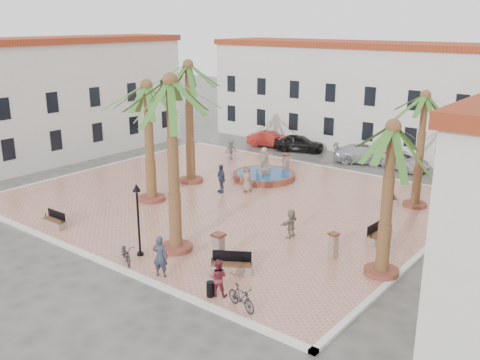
# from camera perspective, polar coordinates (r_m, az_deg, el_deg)

# --- Properties ---
(ground) EXTENTS (120.00, 120.00, 0.00)m
(ground) POSITION_cam_1_polar(r_m,az_deg,el_deg) (34.97, -1.29, -2.22)
(ground) COLOR #56544F
(ground) RESTS_ON ground
(plaza) EXTENTS (26.00, 22.00, 0.15)m
(plaza) POSITION_cam_1_polar(r_m,az_deg,el_deg) (34.95, -1.29, -2.10)
(plaza) COLOR tan
(plaza) RESTS_ON ground
(kerb_n) EXTENTS (26.30, 0.30, 0.16)m
(kerb_n) POSITION_cam_1_polar(r_m,az_deg,el_deg) (43.62, 7.95, 1.58)
(kerb_n) COLOR silver
(kerb_n) RESTS_ON ground
(kerb_s) EXTENTS (26.30, 0.30, 0.16)m
(kerb_s) POSITION_cam_1_polar(r_m,az_deg,el_deg) (27.96, -15.92, -7.73)
(kerb_s) COLOR silver
(kerb_s) RESTS_ON ground
(kerb_e) EXTENTS (0.30, 22.30, 0.16)m
(kerb_e) POSITION_cam_1_polar(r_m,az_deg,el_deg) (29.01, 19.10, -7.11)
(kerb_e) COLOR silver
(kerb_e) RESTS_ON ground
(kerb_w) EXTENTS (0.30, 22.30, 0.16)m
(kerb_w) POSITION_cam_1_polar(r_m,az_deg,el_deg) (44.03, -14.46, 1.35)
(kerb_w) COLOR silver
(kerb_w) RESTS_ON ground
(building_north) EXTENTS (30.40, 7.40, 9.50)m
(building_north) POSITION_cam_1_polar(r_m,az_deg,el_deg) (50.56, 13.42, 8.78)
(building_north) COLOR silver
(building_north) RESTS_ON ground
(building_west) EXTENTS (6.40, 24.40, 10.00)m
(building_west) POSITION_cam_1_polar(r_m,az_deg,el_deg) (47.93, -19.33, 8.20)
(building_west) COLOR silver
(building_west) RESTS_ON ground
(fountain) EXTENTS (4.57, 4.57, 2.36)m
(fountain) POSITION_cam_1_polar(r_m,az_deg,el_deg) (39.19, 2.57, 0.59)
(fountain) COLOR brown
(fountain) RESTS_ON plaza
(palm_nw) EXTENTS (5.55, 5.55, 8.66)m
(palm_nw) POSITION_cam_1_polar(r_m,az_deg,el_deg) (37.25, -5.53, 10.71)
(palm_nw) COLOR brown
(palm_nw) RESTS_ON plaza
(palm_sw) EXTENTS (5.66, 5.66, 7.78)m
(palm_sw) POSITION_cam_1_polar(r_m,az_deg,el_deg) (33.57, -9.87, 8.40)
(palm_sw) COLOR brown
(palm_sw) RESTS_ON plaza
(palm_s) EXTENTS (5.40, 5.40, 8.89)m
(palm_s) POSITION_cam_1_polar(r_m,az_deg,el_deg) (25.41, -7.39, 8.44)
(palm_s) COLOR brown
(palm_s) RESTS_ON plaza
(palm_e) EXTENTS (5.16, 5.16, 7.21)m
(palm_e) POSITION_cam_1_polar(r_m,az_deg,el_deg) (23.77, 15.88, 3.50)
(palm_e) COLOR brown
(palm_e) RESTS_ON plaza
(palm_ne) EXTENTS (4.73, 4.73, 7.26)m
(palm_ne) POSITION_cam_1_polar(r_m,az_deg,el_deg) (33.82, 19.06, 7.22)
(palm_ne) COLOR brown
(palm_ne) RESTS_ON plaza
(bench_s) EXTENTS (1.69, 0.52, 0.89)m
(bench_s) POSITION_cam_1_polar(r_m,az_deg,el_deg) (31.96, -19.19, -4.28)
(bench_s) COLOR gray
(bench_s) RESTS_ON plaza
(bench_se) EXTENTS (1.94, 1.52, 1.01)m
(bench_se) POSITION_cam_1_polar(r_m,az_deg,el_deg) (24.87, -0.92, -9.30)
(bench_se) COLOR gray
(bench_se) RESTS_ON plaza
(bench_e) EXTENTS (0.69, 1.86, 0.96)m
(bench_e) POSITION_cam_1_polar(r_m,az_deg,el_deg) (29.26, 14.56, -5.77)
(bench_e) COLOR gray
(bench_e) RESTS_ON plaza
(bench_ne) EXTENTS (1.40, 1.72, 0.91)m
(bench_ne) POSITION_cam_1_polar(r_m,az_deg,el_deg) (35.58, 15.78, -1.84)
(bench_ne) COLOR gray
(bench_ne) RESTS_ON plaza
(lamppost_s) EXTENTS (0.40, 0.40, 3.70)m
(lamppost_s) POSITION_cam_1_polar(r_m,az_deg,el_deg) (26.28, -10.86, -2.90)
(lamppost_s) COLOR black
(lamppost_s) RESTS_ON plaza
(lamppost_e) EXTENTS (0.48, 0.48, 4.42)m
(lamppost_e) POSITION_cam_1_polar(r_m,az_deg,el_deg) (33.36, 21.79, 1.27)
(lamppost_e) COLOR black
(lamppost_e) RESTS_ON plaza
(bollard_se) EXTENTS (0.56, 0.56, 1.56)m
(bollard_se) POSITION_cam_1_polar(r_m,az_deg,el_deg) (25.51, -2.31, -7.31)
(bollard_se) COLOR gray
(bollard_se) RESTS_ON plaza
(bollard_n) EXTENTS (0.54, 0.54, 1.37)m
(bollard_n) POSITION_cam_1_polar(r_m,az_deg,el_deg) (41.06, 4.91, 1.86)
(bollard_n) COLOR gray
(bollard_n) RESTS_ON plaza
(bollard_e) EXTENTS (0.55, 0.55, 1.27)m
(bollard_e) POSITION_cam_1_polar(r_m,az_deg,el_deg) (26.67, 9.92, -6.82)
(bollard_e) COLOR gray
(bollard_e) RESTS_ON plaza
(litter_bin) EXTENTS (0.34, 0.34, 0.67)m
(litter_bin) POSITION_cam_1_polar(r_m,az_deg,el_deg) (22.96, -3.18, -11.54)
(litter_bin) COLOR black
(litter_bin) RESTS_ON plaza
(cyclist_a) EXTENTS (0.83, 0.70, 1.95)m
(cyclist_a) POSITION_cam_1_polar(r_m,az_deg,el_deg) (24.56, -8.51, -8.06)
(cyclist_a) COLOR #2B3342
(cyclist_a) RESTS_ON plaza
(bicycle_a) EXTENTS (1.85, 1.40, 0.93)m
(bicycle_a) POSITION_cam_1_polar(r_m,az_deg,el_deg) (26.42, -12.06, -7.63)
(bicycle_a) COLOR black
(bicycle_a) RESTS_ON plaza
(cyclist_b) EXTENTS (0.99, 0.90, 1.65)m
(cyclist_b) POSITION_cam_1_polar(r_m,az_deg,el_deg) (22.79, -2.36, -10.37)
(cyclist_b) COLOR maroon
(cyclist_b) RESTS_ON plaza
(bicycle_b) EXTENTS (1.74, 0.88, 1.01)m
(bicycle_b) POSITION_cam_1_polar(r_m,az_deg,el_deg) (21.94, 0.14, -12.43)
(bicycle_b) COLOR black
(bicycle_b) RESTS_ON plaza
(pedestrian_fountain_a) EXTENTS (1.07, 0.86, 1.91)m
(pedestrian_fountain_a) POSITION_cam_1_polar(r_m,az_deg,el_deg) (36.06, 0.75, 0.21)
(pedestrian_fountain_a) COLOR #856D58
(pedestrian_fountain_a) RESTS_ON plaza
(pedestrian_fountain_b) EXTENTS (1.23, 0.91, 1.94)m
(pedestrian_fountain_b) POSITION_cam_1_polar(r_m,az_deg,el_deg) (35.93, -2.03, 0.17)
(pedestrian_fountain_b) COLOR #313852
(pedestrian_fountain_b) RESTS_ON plaza
(pedestrian_north) EXTENTS (0.90, 1.22, 1.68)m
(pedestrian_north) POSITION_cam_1_polar(r_m,az_deg,el_deg) (44.66, -0.96, 3.30)
(pedestrian_north) COLOR #4E4F53
(pedestrian_north) RESTS_ON plaza
(pedestrian_east) EXTENTS (0.47, 1.45, 1.56)m
(pedestrian_east) POSITION_cam_1_polar(r_m,az_deg,el_deg) (28.73, 5.45, -4.61)
(pedestrian_east) COLOR gray
(pedestrian_east) RESTS_ON plaza
(car_black) EXTENTS (4.79, 3.20, 1.52)m
(car_black) POSITION_cam_1_polar(r_m,az_deg,el_deg) (48.28, 6.31, 3.94)
(car_black) COLOR black
(car_black) RESTS_ON ground
(car_red) EXTENTS (4.52, 2.63, 1.41)m
(car_red) POSITION_cam_1_polar(r_m,az_deg,el_deg) (49.81, 3.27, 4.35)
(car_red) COLOR #A9231E
(car_red) RESTS_ON ground
(car_silver) EXTENTS (5.54, 4.02, 1.49)m
(car_silver) POSITION_cam_1_polar(r_m,az_deg,el_deg) (45.20, 13.18, 2.70)
(car_silver) COLOR #B3B4BC
(car_silver) RESTS_ON ground
(car_white) EXTENTS (5.25, 3.77, 1.33)m
(car_white) POSITION_cam_1_polar(r_m,az_deg,el_deg) (44.30, 16.86, 2.03)
(car_white) COLOR beige
(car_white) RESTS_ON ground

